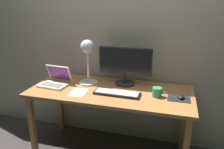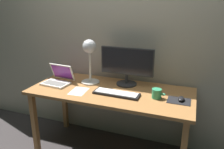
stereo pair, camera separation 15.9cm
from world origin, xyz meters
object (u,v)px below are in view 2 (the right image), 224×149
Objects in this scene: keyboard_main at (116,93)px; laptop at (59,78)px; coffee_mug at (157,94)px; monitor at (127,64)px; mouse at (181,99)px; desk_lamp at (90,53)px.

laptop reaches higher than keyboard_main.
coffee_mug is (1.05, -0.03, -0.01)m from laptop.
laptop is 2.45× the size of coffee_mug.
coffee_mug is (0.37, 0.05, 0.03)m from keyboard_main.
coffee_mug is at bearing -33.20° from monitor.
monitor is at bearing 159.07° from mouse.
desk_lamp is (-0.37, 0.21, 0.31)m from keyboard_main.
laptop is (-0.68, 0.08, 0.04)m from keyboard_main.
laptop is 3.13× the size of mouse.
mouse is at bearing 4.21° from coffee_mug.
mouse is at bearing -8.12° from desk_lamp.
mouse is 0.21m from coffee_mug.
monitor reaches higher than mouse.
mouse is (0.57, -0.22, -0.20)m from monitor.
desk_lamp reaches higher than monitor.
desk_lamp is 3.81× the size of coffee_mug.
desk_lamp is at bearing 150.88° from keyboard_main.
desk_lamp reaches higher than laptop.
laptop is at bearing 178.62° from coffee_mug.
desk_lamp is at bearing 171.88° from mouse.
mouse is 0.78× the size of coffee_mug.
desk_lamp is at bearing -167.75° from monitor.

